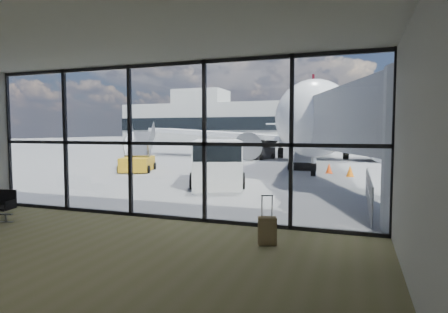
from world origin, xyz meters
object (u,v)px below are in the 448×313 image
Objects in this scene: service_van at (217,162)px; airliner at (313,125)px; mobile_stairs at (138,162)px; suitcase at (267,231)px; belt_loader at (261,152)px.

airliner is at bearing 63.14° from service_van.
mobile_stairs is at bearing 129.53° from service_van.
mobile_stairs is at bearing -125.99° from airliner.
belt_loader is at bearing 86.83° from suitcase.
service_van is (-4.39, 8.61, 0.76)m from suitcase.
suitcase is at bearing -57.97° from belt_loader.
service_van is at bearing -102.74° from airliner.
service_van is at bearing -65.25° from belt_loader.
belt_loader is (-2.01, 17.01, -0.48)m from service_van.
suitcase is 0.21× the size of service_van.
airliner reaches higher than belt_loader.
suitcase is 0.03× the size of airliner.
belt_loader reaches higher than suitcase.
suitcase is 26.41m from belt_loader.
airliner is 20.45m from service_van.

